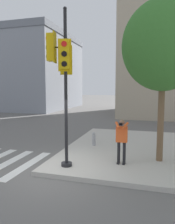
{
  "coord_description": "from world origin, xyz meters",
  "views": [
    {
      "loc": [
        3.2,
        -6.63,
        2.9
      ],
      "look_at": [
        1.04,
        0.85,
        2.04
      ],
      "focal_mm": 35.0,
      "sensor_mm": 36.0,
      "label": 1
    }
  ],
  "objects_px": {
    "traffic_signal_pole": "(62,67)",
    "person_photographer": "(122,137)",
    "street_tree": "(163,46)",
    "fire_hydrant": "(94,139)"
  },
  "relations": [
    {
      "from": "person_photographer",
      "to": "fire_hydrant",
      "type": "distance_m",
      "value": 2.75
    },
    {
      "from": "traffic_signal_pole",
      "to": "fire_hydrant",
      "type": "bearing_deg",
      "value": 83.28
    },
    {
      "from": "person_photographer",
      "to": "fire_hydrant",
      "type": "bearing_deg",
      "value": 126.42
    },
    {
      "from": "traffic_signal_pole",
      "to": "person_photographer",
      "type": "xyz_separation_m",
      "value": [
        1.93,
        0.81,
        -2.46
      ]
    },
    {
      "from": "traffic_signal_pole",
      "to": "person_photographer",
      "type": "relative_size",
      "value": 3.33
    },
    {
      "from": "person_photographer",
      "to": "traffic_signal_pole",
      "type": "bearing_deg",
      "value": -157.23
    },
    {
      "from": "street_tree",
      "to": "traffic_signal_pole",
      "type": "bearing_deg",
      "value": -155.09
    },
    {
      "from": "traffic_signal_pole",
      "to": "street_tree",
      "type": "bearing_deg",
      "value": 24.91
    },
    {
      "from": "traffic_signal_pole",
      "to": "street_tree",
      "type": "relative_size",
      "value": 0.91
    },
    {
      "from": "person_photographer",
      "to": "street_tree",
      "type": "distance_m",
      "value": 3.61
    }
  ]
}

